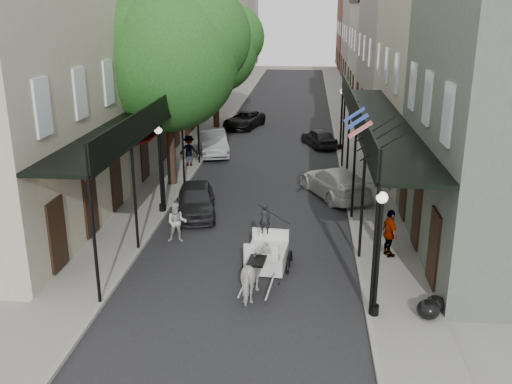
% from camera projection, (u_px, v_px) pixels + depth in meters
% --- Properties ---
extents(ground, '(140.00, 140.00, 0.00)m').
position_uv_depth(ground, '(240.00, 280.00, 18.66)').
color(ground, gray).
rests_on(ground, ground).
extents(road, '(8.00, 90.00, 0.01)m').
position_uv_depth(road, '(276.00, 142.00, 37.59)').
color(road, black).
rests_on(road, ground).
extents(sidewalk_left, '(2.20, 90.00, 0.12)m').
position_uv_depth(sidewalk_left, '(201.00, 140.00, 38.01)').
color(sidewalk_left, gray).
rests_on(sidewalk_left, ground).
extents(sidewalk_right, '(2.20, 90.00, 0.12)m').
position_uv_depth(sidewalk_right, '(352.00, 143.00, 37.14)').
color(sidewalk_right, gray).
rests_on(sidewalk_right, ground).
extents(building_row_left, '(5.00, 80.00, 10.50)m').
position_uv_depth(building_row_left, '(178.00, 49.00, 46.17)').
color(building_row_left, '#ACA689').
rests_on(building_row_left, ground).
extents(building_row_right, '(5.00, 80.00, 10.50)m').
position_uv_depth(building_row_right, '(393.00, 50.00, 44.67)').
color(building_row_right, gray).
rests_on(building_row_right, ground).
extents(gallery_left, '(2.20, 18.05, 4.88)m').
position_uv_depth(gallery_left, '(148.00, 116.00, 24.43)').
color(gallery_left, black).
rests_on(gallery_left, sidewalk_left).
extents(gallery_right, '(2.20, 18.05, 4.88)m').
position_uv_depth(gallery_right, '(374.00, 120.00, 23.59)').
color(gallery_right, black).
rests_on(gallery_right, sidewalk_right).
extents(tree_near, '(7.31, 6.80, 9.63)m').
position_uv_depth(tree_near, '(176.00, 52.00, 26.64)').
color(tree_near, '#382619').
rests_on(tree_near, sidewalk_left).
extents(tree_far, '(6.45, 6.00, 8.61)m').
position_uv_depth(tree_far, '(220.00, 46.00, 40.10)').
color(tree_far, '#382619').
rests_on(tree_far, sidewalk_left).
extents(lamppost_right_near, '(0.32, 0.32, 3.71)m').
position_uv_depth(lamppost_right_near, '(378.00, 253.00, 15.78)').
color(lamppost_right_near, black).
rests_on(lamppost_right_near, sidewalk_right).
extents(lamppost_left, '(0.32, 0.32, 3.71)m').
position_uv_depth(lamppost_left, '(160.00, 168.00, 24.06)').
color(lamppost_left, black).
rests_on(lamppost_left, sidewalk_left).
extents(lamppost_right_far, '(0.32, 0.32, 3.71)m').
position_uv_depth(lamppost_right_far, '(342.00, 118.00, 34.71)').
color(lamppost_right_far, black).
rests_on(lamppost_right_far, sidewalk_right).
extents(horse, '(0.98, 1.87, 1.52)m').
position_uv_depth(horse, '(256.00, 274.00, 17.43)').
color(horse, beige).
rests_on(horse, ground).
extents(carriage, '(1.69, 2.35, 2.54)m').
position_uv_depth(carriage, '(269.00, 237.00, 19.57)').
color(carriage, black).
rests_on(carriage, ground).
extents(pedestrian_walking, '(0.83, 0.69, 1.56)m').
position_uv_depth(pedestrian_walking, '(177.00, 223.00, 21.50)').
color(pedestrian_walking, '#AAAAA0').
rests_on(pedestrian_walking, ground).
extents(pedestrian_sidewalk_left, '(1.14, 0.71, 1.70)m').
position_uv_depth(pedestrian_sidewalk_left, '(189.00, 151.00, 31.37)').
color(pedestrian_sidewalk_left, gray).
rests_on(pedestrian_sidewalk_left, sidewalk_left).
extents(pedestrian_sidewalk_right, '(0.70, 1.09, 1.72)m').
position_uv_depth(pedestrian_sidewalk_right, '(390.00, 233.00, 19.95)').
color(pedestrian_sidewalk_right, gray).
rests_on(pedestrian_sidewalk_right, sidewalk_right).
extents(car_left_near, '(2.31, 4.19, 1.35)m').
position_uv_depth(car_left_near, '(196.00, 200.00, 24.33)').
color(car_left_near, black).
rests_on(car_left_near, ground).
extents(car_left_mid, '(2.61, 4.68, 1.46)m').
position_uv_depth(car_left_mid, '(213.00, 143.00, 34.26)').
color(car_left_mid, '#929297').
rests_on(car_left_mid, ground).
extents(car_left_far, '(3.09, 4.75, 1.22)m').
position_uv_depth(car_left_far, '(244.00, 120.00, 41.76)').
color(car_left_far, black).
rests_on(car_left_far, ground).
extents(car_right_near, '(3.68, 5.13, 1.38)m').
position_uv_depth(car_right_near, '(335.00, 182.00, 26.67)').
color(car_right_near, silver).
rests_on(car_right_near, ground).
extents(car_right_far, '(2.58, 3.78, 1.20)m').
position_uv_depth(car_right_far, '(319.00, 137.00, 36.22)').
color(car_right_far, black).
rests_on(car_right_far, ground).
extents(trash_bags, '(0.92, 1.07, 0.56)m').
position_uv_depth(trash_bags, '(431.00, 307.00, 16.25)').
color(trash_bags, black).
rests_on(trash_bags, sidewalk_right).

